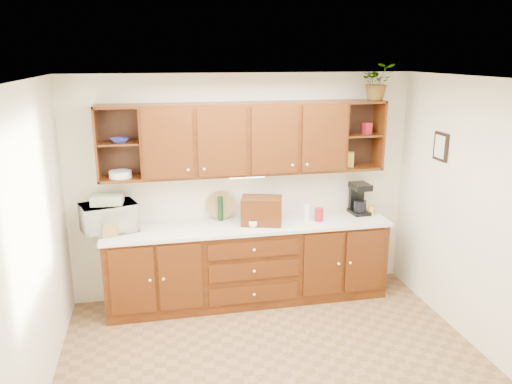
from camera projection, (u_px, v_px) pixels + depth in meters
name	position (u px, v px, depth m)	size (l,w,h in m)	color
floor	(279.00, 372.00, 4.54)	(4.00, 4.00, 0.00)	#88603E
ceiling	(283.00, 80.00, 3.85)	(4.00, 4.00, 0.00)	white
back_wall	(243.00, 186.00, 5.84)	(4.00, 4.00, 0.00)	#ECE6C7
left_wall	(27.00, 258.00, 3.80)	(3.50, 3.50, 0.00)	#ECE6C7
right_wall	(491.00, 223.00, 4.59)	(3.50, 3.50, 0.00)	#ECE6C7
base_cabinets	(249.00, 264.00, 5.79)	(3.20, 0.60, 0.90)	#351206
countertop	(249.00, 226.00, 5.65)	(3.24, 0.64, 0.04)	silver
upper_cabinets	(246.00, 138.00, 5.54)	(3.20, 0.33, 0.80)	#351206
undercabinet_light	(247.00, 177.00, 5.60)	(0.40, 0.05, 0.03)	white
framed_picture	(441.00, 147.00, 5.29)	(0.03, 0.24, 0.30)	black
wicker_basket	(109.00, 228.00, 5.30)	(0.23, 0.23, 0.15)	#A07743
microwave	(109.00, 218.00, 5.37)	(0.57, 0.38, 0.31)	beige
towel_stack	(107.00, 199.00, 5.32)	(0.33, 0.24, 0.10)	#E9E16D
wine_bottle	(220.00, 209.00, 5.73)	(0.06, 0.06, 0.29)	black
woven_tray	(221.00, 218.00, 5.83)	(0.33, 0.33, 0.02)	#A07743
bread_box	(262.00, 211.00, 5.61)	(0.45, 0.28, 0.31)	#351206
mug_tree	(256.00, 222.00, 5.60)	(0.23, 0.24, 0.27)	#351206
canister_red	(319.00, 215.00, 5.73)	(0.10, 0.10, 0.15)	maroon
canister_white	(307.00, 212.00, 5.75)	(0.07, 0.07, 0.19)	white
canister_yellow	(372.00, 210.00, 5.98)	(0.08, 0.08, 0.10)	gold
coffee_maker	(359.00, 199.00, 5.99)	(0.22, 0.27, 0.37)	black
bowl_stack	(119.00, 140.00, 5.23)	(0.19, 0.19, 0.05)	navy
plate_stack	(120.00, 174.00, 5.34)	(0.24, 0.24, 0.07)	white
pantry_box_yellow	(350.00, 159.00, 5.84)	(0.10, 0.08, 0.18)	gold
pantry_box_red	(367.00, 128.00, 5.78)	(0.09, 0.08, 0.13)	maroon
potted_plant	(378.00, 82.00, 5.62)	(0.37, 0.32, 0.41)	#999999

